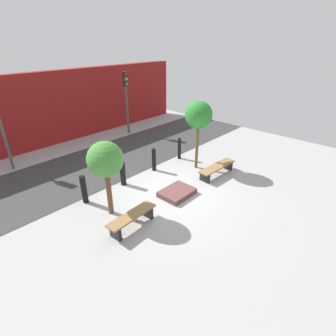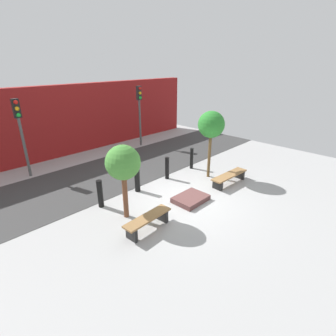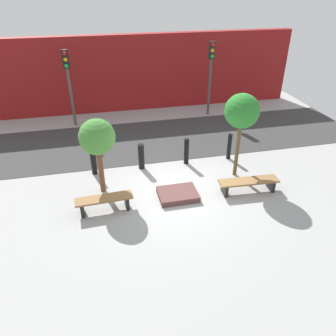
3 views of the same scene
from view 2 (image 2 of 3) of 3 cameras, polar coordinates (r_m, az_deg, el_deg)
The scene contains 14 objects.
ground_plane at distance 9.98m, azimuth 3.72°, elevation -6.65°, with size 18.00×18.00×0.00m, color #9F9F9F.
road_strip at distance 12.71m, azimuth -10.28°, elevation -0.35°, with size 18.00×4.08×0.01m, color #373737.
building_facade at distance 15.53m, azimuth -19.67°, elevation 9.98°, with size 16.20×0.50×3.70m, color maroon.
bench_left at distance 8.12m, azimuth -4.42°, elevation -11.32°, with size 1.69×0.50×0.47m.
bench_right at distance 11.29m, azimuth 13.20°, elevation -1.86°, with size 1.96×0.55×0.43m.
planter_bed at distance 9.78m, azimuth 4.94°, elevation -6.69°, with size 1.22×0.93×0.19m, color brown.
tree_behind_left_bench at distance 8.16m, azimuth -9.77°, elevation 0.95°, with size 1.10×1.10×2.48m.
tree_behind_right_bench at distance 11.20m, azimuth 9.39°, elevation 9.18°, with size 1.12×1.12×2.93m.
bollard_far_left at distance 9.52m, azimuth -14.56°, elevation -5.44°, with size 0.20×0.20×1.01m, color black.
bollard_left at distance 10.37m, azimuth -6.71°, elevation -2.62°, with size 0.22×0.22×0.95m, color black.
bollard_center at distance 11.40m, azimuth -0.20°, elevation -0.02°, with size 0.18×0.18×0.99m, color black.
bollard_right at distance 12.57m, azimuth 5.16°, elevation 2.12°, with size 0.16×0.16×1.02m, color black.
traffic_light_west at distance 12.72m, azimuth -29.56°, elevation 8.29°, with size 0.28×0.27×3.41m.
traffic_light_mid_west at distance 15.78m, azimuth -6.22°, elevation 13.45°, with size 0.28×0.27×3.51m.
Camera 2 is at (-6.69, -5.61, 4.82)m, focal length 28.00 mm.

